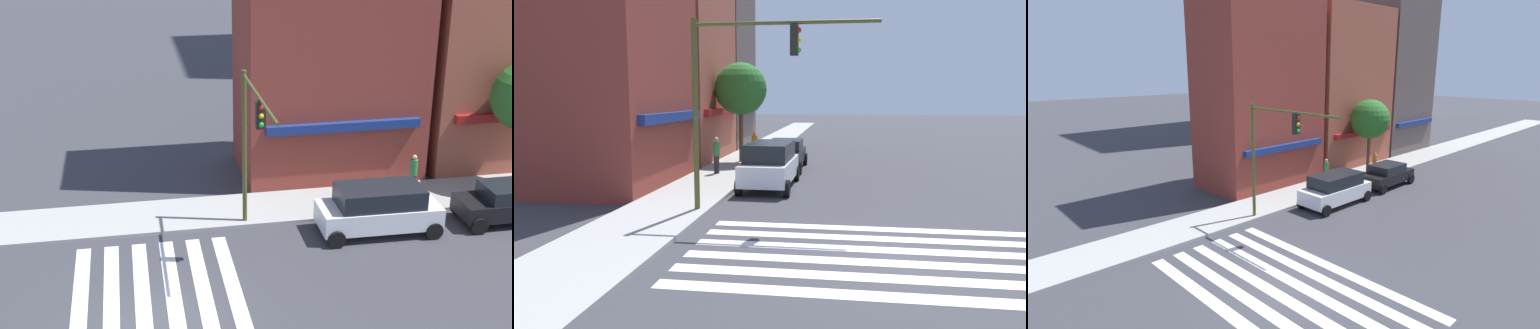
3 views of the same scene
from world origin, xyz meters
The scene contains 10 objects.
ground_plane centered at (0.00, 0.00, 0.00)m, with size 200.00×200.00×0.00m, color #38383D.
sidewalk_left centered at (0.00, 7.50, 0.07)m, with size 120.00×3.00×0.15m.
crosswalk_stripes centered at (0.00, 0.00, 0.00)m, with size 5.60×10.80×0.01m.
storefront_row centered at (16.88, 11.50, 7.16)m, with size 24.65×5.30×15.22m.
traffic_signal centered at (3.77, 4.98, 4.40)m, with size 0.32×5.94×6.32m.
suv_white centered at (8.74, 4.70, 1.03)m, with size 4.73×2.12×1.94m.
sedan_black centered at (14.37, 4.70, 0.84)m, with size 4.41×2.02×1.59m.
pedestrian_green_top centered at (11.40, 7.73, 1.07)m, with size 0.32×0.32×1.77m.
pedestrian_orange_vest centered at (15.74, 6.65, 1.07)m, with size 0.32×0.32×1.77m.
street_tree centered at (16.11, 7.50, 4.29)m, with size 2.98×2.98×5.65m.
Camera 2 is at (-11.99, 1.55, 3.84)m, focal length 35.00 mm.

